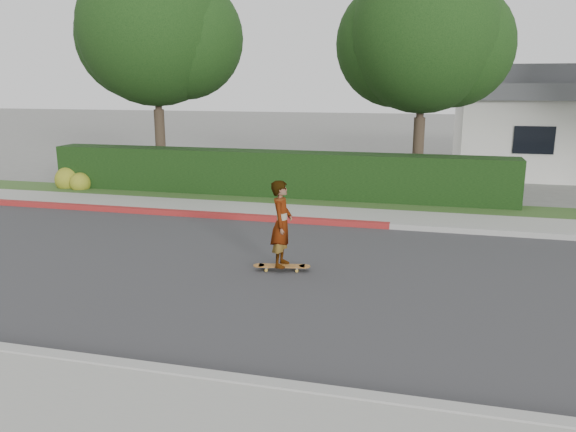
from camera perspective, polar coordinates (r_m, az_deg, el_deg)
name	(u,v)px	position (r m, az deg, el deg)	size (l,w,h in m)	color
ground	(320,279)	(10.71, 3.27, -6.38)	(120.00, 120.00, 0.00)	slate
road	(320,278)	(10.70, 3.27, -6.35)	(60.00, 8.00, 0.01)	#2D2D30
curb_near	(255,385)	(7.05, -3.40, -16.78)	(60.00, 0.20, 0.15)	#9E9E99
sidewalk_near	(229,430)	(6.34, -6.02, -20.81)	(60.00, 1.60, 0.12)	gray
curb_far	(351,224)	(14.56, 6.37, -0.77)	(60.00, 0.20, 0.15)	#9E9E99
curb_red_section	(173,213)	(16.00, -11.65, 0.33)	(12.00, 0.21, 0.15)	maroon
sidewalk_far	(355,216)	(15.43, 6.84, -0.03)	(60.00, 1.60, 0.12)	gray
planting_strip	(362,205)	(16.99, 7.55, 1.15)	(60.00, 1.60, 0.10)	#2D4C1E
hedge	(271,175)	(18.01, -1.69, 4.23)	(15.00, 1.00, 1.50)	black
flowering_shrub	(72,181)	(20.71, -21.08, 3.37)	(1.40, 1.00, 0.90)	#2D4C19
tree_left	(157,34)	(20.89, -13.18, 17.58)	(5.99, 5.21, 8.00)	#33261C
tree_center	(424,41)	(19.13, 13.61, 16.89)	(5.66, 4.84, 7.44)	#33261C
skateboard	(282,266)	(11.08, -0.64, -5.12)	(1.15, 0.43, 0.10)	#B28A31
skateboarder	(282,224)	(10.84, -0.65, -0.79)	(0.62, 0.41, 1.69)	white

